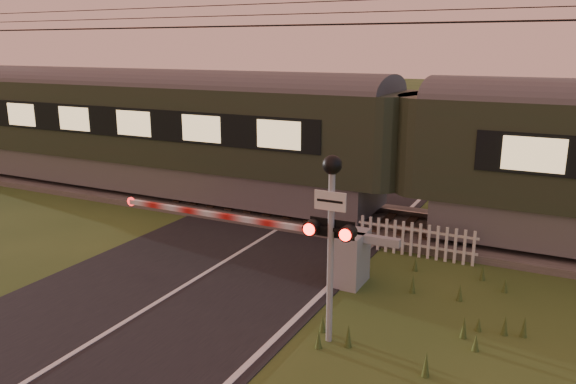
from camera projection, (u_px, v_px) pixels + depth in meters
The scene contains 8 objects.
ground at pixel (165, 299), 11.30m from camera, with size 160.00×160.00×0.00m, color #2F471B.
road at pixel (158, 303), 11.09m from camera, with size 6.00×140.00×0.03m.
track_bed at pixel (302, 213), 16.90m from camera, with size 140.00×3.40×0.39m.
overhead_wires at pixel (304, 17), 15.48m from camera, with size 120.00×0.62×0.62m.
train at pixel (408, 150), 15.00m from camera, with size 41.82×2.88×3.89m.
boom_gate at pixel (336, 252), 12.03m from camera, with size 7.17×0.89×1.18m.
crossing_signal at pixel (331, 217), 9.14m from camera, with size 0.83×0.35×3.26m.
picket_fence at pixel (416, 240), 13.47m from camera, with size 2.90×0.07×0.85m.
Camera 1 is at (6.90, -8.16, 4.94)m, focal length 35.00 mm.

